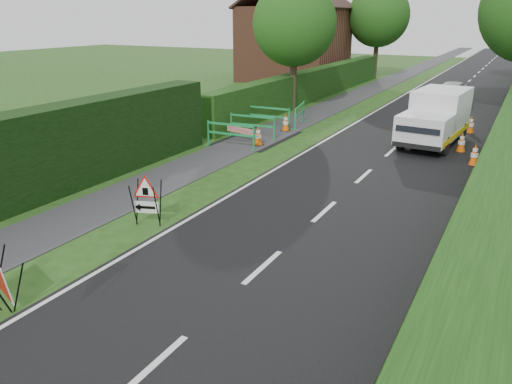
% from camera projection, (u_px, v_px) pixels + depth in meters
% --- Properties ---
extents(ground, '(120.00, 120.00, 0.00)m').
position_uv_depth(ground, '(137.00, 261.00, 10.61)').
color(ground, '#204112').
rests_on(ground, ground).
extents(road_surface, '(6.00, 90.00, 0.02)m').
position_uv_depth(road_surface, '(468.00, 82.00, 38.45)').
color(road_surface, black).
rests_on(road_surface, ground).
extents(footpath, '(2.00, 90.00, 0.02)m').
position_uv_depth(footpath, '(396.00, 78.00, 40.92)').
color(footpath, '#2D2D30').
rests_on(footpath, ground).
extents(hedge_west_far, '(1.00, 24.00, 1.80)m').
position_uv_depth(hedge_west_far, '(313.00, 99.00, 31.06)').
color(hedge_west_far, '#14380F').
rests_on(hedge_west_far, ground).
extents(house_west, '(7.50, 7.40, 7.88)m').
position_uv_depth(house_west, '(294.00, 42.00, 38.96)').
color(house_west, brown).
rests_on(house_west, ground).
extents(tree_nw, '(4.40, 4.40, 6.70)m').
position_uv_depth(tree_nw, '(295.00, 24.00, 26.07)').
color(tree_nw, '#2D2116').
rests_on(tree_nw, ground).
extents(tree_fw, '(4.80, 4.80, 7.24)m').
position_uv_depth(tree_fw, '(379.00, 16.00, 39.19)').
color(tree_fw, '#2D2116').
rests_on(tree_fw, ground).
extents(triangle_sign, '(0.97, 0.97, 1.11)m').
position_uv_depth(triangle_sign, '(145.00, 197.00, 12.10)').
color(triangle_sign, black).
rests_on(triangle_sign, ground).
extents(works_van, '(2.19, 4.77, 2.12)m').
position_uv_depth(works_van, '(436.00, 117.00, 19.78)').
color(works_van, silver).
rests_on(works_van, ground).
extents(traffic_cone_0, '(0.38, 0.38, 0.79)m').
position_uv_depth(traffic_cone_0, '(475.00, 155.00, 17.13)').
color(traffic_cone_0, black).
rests_on(traffic_cone_0, ground).
extents(traffic_cone_1, '(0.38, 0.38, 0.79)m').
position_uv_depth(traffic_cone_1, '(462.00, 142.00, 18.83)').
color(traffic_cone_1, black).
rests_on(traffic_cone_1, ground).
extents(traffic_cone_2, '(0.38, 0.38, 0.79)m').
position_uv_depth(traffic_cone_2, '(471.00, 125.00, 21.83)').
color(traffic_cone_2, black).
rests_on(traffic_cone_2, ground).
extents(traffic_cone_3, '(0.38, 0.38, 0.79)m').
position_uv_depth(traffic_cone_3, '(258.00, 136.00, 19.78)').
color(traffic_cone_3, black).
rests_on(traffic_cone_3, ground).
extents(traffic_cone_4, '(0.38, 0.38, 0.79)m').
position_uv_depth(traffic_cone_4, '(286.00, 123.00, 22.25)').
color(traffic_cone_4, black).
rests_on(traffic_cone_4, ground).
extents(ped_barrier_0, '(2.08, 0.47, 1.00)m').
position_uv_depth(ped_barrier_0, '(230.00, 132.00, 19.38)').
color(ped_barrier_0, '#1A9043').
rests_on(ped_barrier_0, ground).
extents(ped_barrier_1, '(2.08, 0.49, 1.00)m').
position_uv_depth(ped_barrier_1, '(252.00, 123.00, 20.94)').
color(ped_barrier_1, '#1A9043').
rests_on(ped_barrier_1, ground).
extents(ped_barrier_2, '(2.07, 0.41, 1.00)m').
position_uv_depth(ped_barrier_2, '(269.00, 114.00, 22.81)').
color(ped_barrier_2, '#1A9043').
rests_on(ped_barrier_2, ground).
extents(ped_barrier_3, '(0.79, 2.09, 1.00)m').
position_uv_depth(ped_barrier_3, '(300.00, 112.00, 23.31)').
color(ped_barrier_3, '#1A9043').
rests_on(ped_barrier_3, ground).
extents(redwhite_plank, '(1.46, 0.41, 0.25)m').
position_uv_depth(redwhite_plank, '(240.00, 141.00, 20.63)').
color(redwhite_plank, red).
rests_on(redwhite_plank, ground).
extents(hatchback_car, '(1.69, 3.74, 1.25)m').
position_uv_depth(hatchback_car, '(451.00, 92.00, 29.55)').
color(hatchback_car, silver).
rests_on(hatchback_car, ground).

